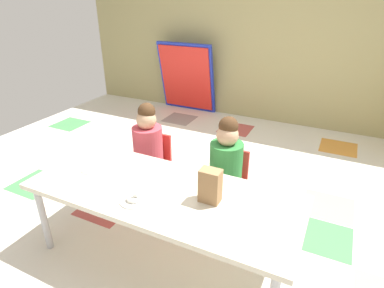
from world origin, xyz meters
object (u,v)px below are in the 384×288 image
at_px(folded_activity_table, 187,78).
at_px(paper_bag_brown, 210,186).
at_px(seated_child_middle_seat, 226,161).
at_px(donut_powdered_on_plate, 134,198).
at_px(paper_plate_near_edge, 134,200).
at_px(seated_child_near_camera, 148,143).
at_px(craft_table, 163,196).
at_px(paper_plate_center_table, 94,168).

height_order(folded_activity_table, paper_bag_brown, folded_activity_table).
bearing_deg(seated_child_middle_seat, paper_bag_brown, -79.97).
relative_size(seated_child_middle_seat, donut_powdered_on_plate, 9.40).
bearing_deg(paper_plate_near_edge, seated_child_near_camera, 117.40).
distance_m(craft_table, paper_plate_center_table, 0.60).
bearing_deg(seated_child_near_camera, paper_bag_brown, -34.41).
bearing_deg(seated_child_near_camera, craft_table, -50.05).
height_order(seated_child_middle_seat, paper_bag_brown, seated_child_middle_seat).
bearing_deg(paper_bag_brown, seated_child_middle_seat, 100.03).
xyz_separation_m(craft_table, paper_bag_brown, (0.33, 0.03, 0.16)).
bearing_deg(paper_plate_near_edge, paper_plate_center_table, 158.34).
distance_m(seated_child_near_camera, paper_plate_near_edge, 0.88).
relative_size(seated_child_middle_seat, paper_plate_center_table, 5.10).
xyz_separation_m(seated_child_near_camera, folded_activity_table, (-0.80, 2.31, -0.02)).
xyz_separation_m(paper_plate_near_edge, paper_plate_center_table, (-0.50, 0.20, 0.00)).
relative_size(seated_child_middle_seat, paper_bag_brown, 4.17).
height_order(paper_bag_brown, paper_plate_center_table, paper_bag_brown).
bearing_deg(paper_plate_center_table, paper_bag_brown, 0.89).
bearing_deg(folded_activity_table, craft_table, -65.87).
height_order(seated_child_middle_seat, paper_plate_center_table, seated_child_middle_seat).
bearing_deg(paper_plate_center_table, seated_child_near_camera, 80.85).
distance_m(folded_activity_table, paper_plate_center_table, 2.98).
bearing_deg(paper_plate_near_edge, folded_activity_table, 111.32).
xyz_separation_m(paper_bag_brown, paper_plate_center_table, (-0.92, -0.01, -0.11)).
bearing_deg(paper_plate_center_table, paper_plate_near_edge, -21.66).
bearing_deg(donut_powdered_on_plate, folded_activity_table, 111.32).
bearing_deg(craft_table, paper_plate_near_edge, -117.90).
xyz_separation_m(craft_table, paper_plate_near_edge, (-0.10, -0.18, 0.05)).
bearing_deg(donut_powdered_on_plate, paper_plate_near_edge, 0.00).
bearing_deg(paper_bag_brown, craft_table, -174.78).
bearing_deg(seated_child_middle_seat, donut_powdered_on_plate, -112.56).
relative_size(craft_table, paper_plate_near_edge, 10.14).
bearing_deg(paper_plate_near_edge, donut_powdered_on_plate, 0.00).
bearing_deg(seated_child_near_camera, seated_child_middle_seat, 0.00).
xyz_separation_m(seated_child_middle_seat, paper_bag_brown, (0.10, -0.57, 0.13)).
height_order(folded_activity_table, paper_plate_center_table, folded_activity_table).
bearing_deg(paper_plate_near_edge, paper_bag_brown, 26.55).
xyz_separation_m(folded_activity_table, paper_plate_near_edge, (1.21, -3.09, 0.04)).
height_order(seated_child_middle_seat, donut_powdered_on_plate, seated_child_middle_seat).
distance_m(craft_table, seated_child_near_camera, 0.78).
distance_m(craft_table, paper_plate_near_edge, 0.21).
height_order(seated_child_near_camera, paper_plate_center_table, seated_child_near_camera).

